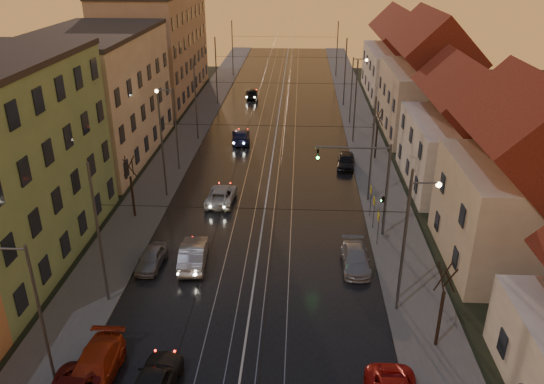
% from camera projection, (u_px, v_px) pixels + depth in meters
% --- Properties ---
extents(road, '(16.00, 120.00, 0.04)m').
position_uv_depth(road, '(275.00, 138.00, 59.74)').
color(road, black).
rests_on(road, ground).
extents(sidewalk_left, '(4.00, 120.00, 0.15)m').
position_uv_depth(sidewalk_left, '(187.00, 136.00, 60.20)').
color(sidewalk_left, '#4C4C4C').
rests_on(sidewalk_left, ground).
extents(sidewalk_right, '(4.00, 120.00, 0.15)m').
position_uv_depth(sidewalk_right, '(364.00, 139.00, 59.23)').
color(sidewalk_right, '#4C4C4C').
rests_on(sidewalk_right, ground).
extents(tram_rail_0, '(0.06, 120.00, 0.03)m').
position_uv_depth(tram_rail_0, '(256.00, 137.00, 59.83)').
color(tram_rail_0, gray).
rests_on(tram_rail_0, road).
extents(tram_rail_1, '(0.06, 120.00, 0.03)m').
position_uv_depth(tram_rail_1, '(268.00, 138.00, 59.76)').
color(tram_rail_1, gray).
rests_on(tram_rail_1, road).
extents(tram_rail_2, '(0.06, 120.00, 0.03)m').
position_uv_depth(tram_rail_2, '(282.00, 138.00, 59.69)').
color(tram_rail_2, gray).
rests_on(tram_rail_2, road).
extents(tram_rail_3, '(0.06, 120.00, 0.03)m').
position_uv_depth(tram_rail_3, '(295.00, 138.00, 59.62)').
color(tram_rail_3, gray).
rests_on(tram_rail_3, road).
extents(apartment_left_2, '(10.00, 20.00, 12.00)m').
position_uv_depth(apartment_left_2, '(97.00, 97.00, 52.64)').
color(apartment_left_2, tan).
rests_on(apartment_left_2, ground).
extents(apartment_left_3, '(10.00, 24.00, 14.00)m').
position_uv_depth(apartment_left_3, '(157.00, 47.00, 74.02)').
color(apartment_left_3, '#967961').
rests_on(apartment_left_3, ground).
extents(house_right_1, '(8.67, 10.20, 10.80)m').
position_uv_depth(house_right_1, '(522.00, 188.00, 33.96)').
color(house_right_1, '#B7A48D').
rests_on(house_right_1, ground).
extents(house_right_2, '(9.18, 12.24, 9.20)m').
position_uv_depth(house_right_2, '(464.00, 135.00, 46.10)').
color(house_right_2, beige).
rests_on(house_right_2, ground).
extents(house_right_3, '(9.18, 14.28, 11.50)m').
position_uv_depth(house_right_3, '(428.00, 83.00, 59.24)').
color(house_right_3, '#B7A48D').
rests_on(house_right_3, ground).
extents(house_right_4, '(9.18, 16.32, 10.00)m').
position_uv_depth(house_right_4, '(401.00, 60.00, 75.90)').
color(house_right_4, beige).
rests_on(house_right_4, ground).
extents(catenary_pole_l_1, '(0.16, 0.16, 9.00)m').
position_uv_depth(catenary_pole_l_1, '(99.00, 236.00, 30.14)').
color(catenary_pole_l_1, '#595B60').
rests_on(catenary_pole_l_1, ground).
extents(catenary_pole_r_1, '(0.16, 0.16, 9.00)m').
position_uv_depth(catenary_pole_r_1, '(404.00, 244.00, 29.31)').
color(catenary_pole_r_1, '#595B60').
rests_on(catenary_pole_r_1, ground).
extents(catenary_pole_l_2, '(0.16, 0.16, 9.00)m').
position_uv_depth(catenary_pole_l_2, '(162.00, 147.00, 43.76)').
color(catenary_pole_l_2, '#595B60').
rests_on(catenary_pole_l_2, ground).
extents(catenary_pole_r_2, '(0.16, 0.16, 9.00)m').
position_uv_depth(catenary_pole_r_2, '(372.00, 151.00, 42.93)').
color(catenary_pole_r_2, '#595B60').
rests_on(catenary_pole_r_2, ground).
extents(catenary_pole_l_3, '(0.16, 0.16, 9.00)m').
position_uv_depth(catenary_pole_l_3, '(196.00, 100.00, 57.38)').
color(catenary_pole_l_3, '#595B60').
rests_on(catenary_pole_l_3, ground).
extents(catenary_pole_r_3, '(0.16, 0.16, 9.00)m').
position_uv_depth(catenary_pole_r_3, '(355.00, 103.00, 56.55)').
color(catenary_pole_r_3, '#595B60').
rests_on(catenary_pole_r_3, ground).
extents(catenary_pole_l_4, '(0.16, 0.16, 9.00)m').
position_uv_depth(catenary_pole_l_4, '(216.00, 72.00, 71.00)').
color(catenary_pole_l_4, '#595B60').
rests_on(catenary_pole_l_4, ground).
extents(catenary_pole_r_4, '(0.16, 0.16, 9.00)m').
position_uv_depth(catenary_pole_r_4, '(345.00, 73.00, 70.17)').
color(catenary_pole_r_4, '#595B60').
rests_on(catenary_pole_r_4, ground).
extents(catenary_pole_l_5, '(0.16, 0.16, 9.00)m').
position_uv_depth(catenary_pole_l_5, '(232.00, 49.00, 87.35)').
color(catenary_pole_l_5, '#595B60').
rests_on(catenary_pole_l_5, ground).
extents(catenary_pole_r_5, '(0.16, 0.16, 9.00)m').
position_uv_depth(catenary_pole_r_5, '(337.00, 50.00, 86.52)').
color(catenary_pole_r_5, '#595B60').
rests_on(catenary_pole_r_5, ground).
extents(street_lamp_0, '(1.75, 0.32, 8.00)m').
position_uv_depth(street_lamp_0, '(32.00, 305.00, 23.64)').
color(street_lamp_0, '#595B60').
rests_on(street_lamp_0, ground).
extents(street_lamp_1, '(1.75, 0.32, 8.00)m').
position_uv_depth(street_lamp_1, '(411.00, 230.00, 30.03)').
color(street_lamp_1, '#595B60').
rests_on(street_lamp_1, ground).
extents(street_lamp_2, '(1.75, 0.32, 8.00)m').
position_uv_depth(street_lamp_2, '(172.00, 121.00, 49.07)').
color(street_lamp_2, '#595B60').
rests_on(street_lamp_2, ground).
extents(street_lamp_3, '(1.75, 0.32, 8.00)m').
position_uv_depth(street_lamp_3, '(354.00, 84.00, 62.72)').
color(street_lamp_3, '#595B60').
rests_on(street_lamp_3, ground).
extents(traffic_light_mast, '(5.30, 0.32, 7.20)m').
position_uv_depth(traffic_light_mast, '(373.00, 179.00, 37.47)').
color(traffic_light_mast, '#595B60').
rests_on(traffic_light_mast, ground).
extents(bare_tree_0, '(1.09, 1.09, 5.11)m').
position_uv_depth(bare_tree_0, '(132.00, 189.00, 41.04)').
color(bare_tree_0, black).
rests_on(bare_tree_0, ground).
extents(bare_tree_1, '(1.09, 1.09, 5.11)m').
position_uv_depth(bare_tree_1, '(441.00, 308.00, 27.35)').
color(bare_tree_1, black).
rests_on(bare_tree_1, ground).
extents(bare_tree_2, '(1.09, 1.09, 5.11)m').
position_uv_depth(bare_tree_2, '(377.00, 136.00, 52.76)').
color(bare_tree_2, black).
rests_on(bare_tree_2, ground).
extents(driving_car_0, '(2.25, 4.77, 1.58)m').
position_uv_depth(driving_car_0, '(153.00, 383.00, 24.89)').
color(driving_car_0, black).
rests_on(driving_car_0, ground).
extents(driving_car_1, '(2.01, 4.82, 1.55)m').
position_uv_depth(driving_car_1, '(193.00, 254.00, 35.52)').
color(driving_car_1, '#9B9BA0').
rests_on(driving_car_1, ground).
extents(driving_car_2, '(2.34, 4.78, 1.31)m').
position_uv_depth(driving_car_2, '(221.00, 195.00, 44.33)').
color(driving_car_2, '#B7B7B7').
rests_on(driving_car_2, ground).
extents(driving_car_3, '(2.46, 4.96, 1.39)m').
position_uv_depth(driving_car_3, '(241.00, 136.00, 58.30)').
color(driving_car_3, '#181E4A').
rests_on(driving_car_3, ground).
extents(driving_car_4, '(2.20, 4.34, 1.42)m').
position_uv_depth(driving_car_4, '(252.00, 93.00, 75.60)').
color(driving_car_4, black).
rests_on(driving_car_4, ground).
extents(parked_left_2, '(2.10, 5.12, 1.48)m').
position_uv_depth(parked_left_2, '(93.00, 371.00, 25.69)').
color(parked_left_2, '#AA2C11').
rests_on(parked_left_2, ground).
extents(parked_left_3, '(1.64, 3.70, 1.24)m').
position_uv_depth(parked_left_3, '(151.00, 258.00, 35.32)').
color(parked_left_3, gray).
rests_on(parked_left_3, ground).
extents(parked_right_1, '(1.81, 4.36, 1.26)m').
position_uv_depth(parked_right_1, '(356.00, 259.00, 35.25)').
color(parked_right_1, '#A0A0A5').
rests_on(parked_right_1, ground).
extents(parked_right_2, '(2.01, 4.11, 1.35)m').
position_uv_depth(parked_right_2, '(346.00, 161.00, 51.47)').
color(parked_right_2, black).
rests_on(parked_right_2, ground).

